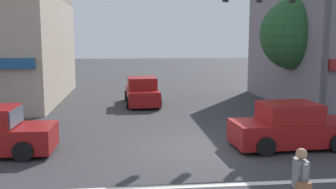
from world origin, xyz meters
The scene contains 8 objects.
ground_plane centered at (0.00, 0.00, 0.00)m, with size 120.00×120.00×0.00m, color #333335.
lane_marking_stripe centered at (0.00, -3.50, 0.00)m, with size 9.00×0.24×0.01m, color silver.
street_tree centered at (6.54, 6.75, 3.96)m, with size 3.77×3.77×5.86m.
utility_pole_far_right centered at (8.80, 9.55, 4.34)m, with size 1.40×0.22×8.39m.
traffic_light_mast centered at (5.07, 3.20, 4.30)m, with size 4.89×0.34×6.20m.
sedan_crossing_center centered at (3.37, -0.28, 0.71)m, with size 4.18×2.04×1.58m.
sedan_approaching_near centered at (-1.41, 9.15, 0.71)m, with size 2.00×4.16×1.58m.
pedestrian_foreground_with_bag centered at (1.08, -6.02, 0.95)m, with size 0.35×0.67×1.67m.
Camera 1 is at (-2.27, -13.07, 3.79)m, focal length 42.00 mm.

